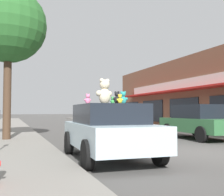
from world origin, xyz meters
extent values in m
plane|color=#514F4C|center=(0.00, 0.00, 0.00)|extent=(260.00, 260.00, 0.00)
cube|color=gray|center=(-5.69, 0.00, 0.07)|extent=(2.87, 90.00, 0.13)
cube|color=red|center=(6.55, 5.93, 2.99)|extent=(1.14, 29.98, 0.12)
cube|color=black|center=(7.09, 11.03, 1.40)|extent=(0.06, 3.88, 2.00)
cube|color=black|center=(7.09, 16.13, 1.40)|extent=(0.06, 3.88, 2.00)
cube|color=black|center=(7.09, 21.23, 1.40)|extent=(0.06, 3.88, 2.00)
cube|color=#ADC6D1|center=(-3.08, -0.24, 0.69)|extent=(2.03, 4.31, 0.66)
cube|color=black|center=(-3.08, -0.24, 1.29)|extent=(1.74, 2.39, 0.55)
cylinder|color=black|center=(-3.96, 1.11, 0.36)|extent=(0.22, 0.72, 0.72)
cylinder|color=black|center=(-2.11, 1.04, 0.36)|extent=(0.22, 0.72, 0.72)
cylinder|color=black|center=(-4.05, -1.52, 0.36)|extent=(0.22, 0.72, 0.72)
cylinder|color=black|center=(-2.20, -1.59, 0.36)|extent=(0.22, 0.72, 0.72)
ellipsoid|color=beige|center=(-3.17, -0.11, 1.79)|extent=(0.44, 0.40, 0.47)
sphere|color=beige|center=(-3.17, -0.11, 2.14)|extent=(0.38, 0.38, 0.30)
sphere|color=beige|center=(-3.07, -0.07, 2.25)|extent=(0.16, 0.16, 0.12)
sphere|color=beige|center=(-3.27, -0.14, 2.25)|extent=(0.16, 0.16, 0.12)
sphere|color=white|center=(-3.21, 0.01, 2.12)|extent=(0.14, 0.14, 0.11)
sphere|color=beige|center=(-3.00, -0.02, 1.88)|extent=(0.22, 0.22, 0.17)
sphere|color=beige|center=(-3.35, -0.15, 1.88)|extent=(0.22, 0.22, 0.17)
ellipsoid|color=pink|center=(-3.58, 0.20, 1.66)|extent=(0.18, 0.17, 0.20)
sphere|color=pink|center=(-3.58, 0.20, 1.81)|extent=(0.16, 0.16, 0.13)
sphere|color=pink|center=(-3.54, 0.21, 1.86)|extent=(0.07, 0.07, 0.05)
sphere|color=pink|center=(-3.63, 0.19, 1.86)|extent=(0.07, 0.07, 0.05)
sphere|color=#FFA3DA|center=(-3.60, 0.25, 1.80)|extent=(0.06, 0.06, 0.05)
sphere|color=pink|center=(-3.51, 0.23, 1.69)|extent=(0.09, 0.09, 0.07)
sphere|color=pink|center=(-3.66, 0.19, 1.69)|extent=(0.09, 0.09, 0.07)
ellipsoid|color=blue|center=(-2.57, 0.82, 1.63)|extent=(0.14, 0.13, 0.14)
sphere|color=blue|center=(-2.57, 0.82, 1.74)|extent=(0.12, 0.12, 0.09)
sphere|color=blue|center=(-2.55, 0.84, 1.77)|extent=(0.05, 0.05, 0.04)
sphere|color=blue|center=(-2.60, 0.81, 1.77)|extent=(0.05, 0.05, 0.04)
sphere|color=#548DFF|center=(-2.59, 0.86, 1.73)|extent=(0.05, 0.05, 0.03)
sphere|color=blue|center=(-2.53, 0.85, 1.66)|extent=(0.07, 0.07, 0.05)
sphere|color=blue|center=(-2.63, 0.80, 1.66)|extent=(0.07, 0.07, 0.05)
ellipsoid|color=yellow|center=(-3.03, -0.98, 1.64)|extent=(0.12, 0.11, 0.15)
sphere|color=yellow|center=(-3.03, -0.98, 1.75)|extent=(0.10, 0.10, 0.10)
sphere|color=yellow|center=(-3.00, -0.99, 1.79)|extent=(0.04, 0.04, 0.04)
sphere|color=yellow|center=(-3.07, -0.98, 1.79)|extent=(0.04, 0.04, 0.04)
sphere|color=#FFFF4D|center=(-3.03, -0.94, 1.74)|extent=(0.04, 0.04, 0.04)
sphere|color=yellow|center=(-2.97, -0.98, 1.66)|extent=(0.06, 0.06, 0.06)
sphere|color=yellow|center=(-3.09, -0.97, 1.66)|extent=(0.06, 0.06, 0.06)
ellipsoid|color=teal|center=(-2.67, -0.33, 1.68)|extent=(0.21, 0.20, 0.24)
sphere|color=teal|center=(-2.67, -0.33, 1.85)|extent=(0.18, 0.18, 0.15)
sphere|color=teal|center=(-2.62, -0.34, 1.91)|extent=(0.08, 0.08, 0.06)
sphere|color=teal|center=(-2.72, -0.32, 1.91)|extent=(0.08, 0.08, 0.06)
sphere|color=#47CDC6|center=(-2.66, -0.27, 1.84)|extent=(0.07, 0.07, 0.06)
sphere|color=teal|center=(-2.58, -0.34, 1.72)|extent=(0.11, 0.11, 0.09)
sphere|color=teal|center=(-2.76, -0.29, 1.72)|extent=(0.11, 0.11, 0.09)
ellipsoid|color=green|center=(-2.94, -0.19, 1.63)|extent=(0.12, 0.11, 0.14)
sphere|color=green|center=(-2.94, -0.19, 1.73)|extent=(0.10, 0.10, 0.09)
sphere|color=green|center=(-2.91, -0.18, 1.77)|extent=(0.04, 0.04, 0.04)
sphere|color=green|center=(-2.97, -0.19, 1.77)|extent=(0.04, 0.04, 0.04)
sphere|color=#5ADA6D|center=(-2.95, -0.15, 1.73)|extent=(0.04, 0.04, 0.03)
sphere|color=green|center=(-2.89, -0.17, 1.66)|extent=(0.06, 0.06, 0.05)
sphere|color=green|center=(-3.00, -0.19, 1.66)|extent=(0.06, 0.06, 0.05)
ellipsoid|color=black|center=(-3.01, -0.70, 1.67)|extent=(0.21, 0.22, 0.22)
sphere|color=black|center=(-3.01, -0.70, 1.83)|extent=(0.19, 0.19, 0.14)
sphere|color=black|center=(-2.98, -0.74, 1.88)|extent=(0.08, 0.08, 0.06)
sphere|color=black|center=(-3.04, -0.66, 1.88)|extent=(0.08, 0.08, 0.06)
sphere|color=#3A3A3D|center=(-2.96, -0.66, 1.82)|extent=(0.07, 0.07, 0.05)
sphere|color=black|center=(-2.94, -0.76, 1.71)|extent=(0.11, 0.11, 0.08)
sphere|color=black|center=(-3.05, -0.63, 1.71)|extent=(0.11, 0.11, 0.08)
cube|color=#336B3D|center=(2.98, 3.72, 0.69)|extent=(1.82, 4.44, 0.66)
cube|color=black|center=(2.98, 3.72, 1.35)|extent=(1.60, 2.37, 0.67)
cylinder|color=black|center=(2.09, 5.09, 0.36)|extent=(0.20, 0.72, 0.72)
cylinder|color=black|center=(3.87, 5.09, 0.36)|extent=(0.20, 0.72, 0.72)
cylinder|color=black|center=(2.09, 2.34, 0.36)|extent=(0.20, 0.72, 0.72)
cylinder|color=#473323|center=(-5.88, 5.39, 1.96)|extent=(0.34, 0.34, 3.66)
sphere|color=#286028|center=(-5.88, 5.39, 5.23)|extent=(3.38, 3.38, 3.38)
camera|label=1|loc=(-5.74, -7.83, 1.36)|focal=45.00mm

